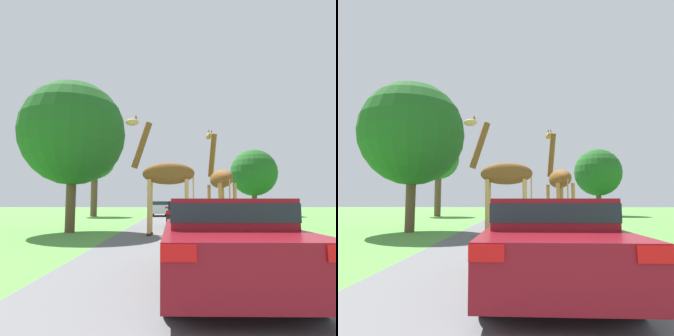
{
  "view_description": "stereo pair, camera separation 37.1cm",
  "coord_description": "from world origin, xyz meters",
  "views": [
    {
      "loc": [
        -1.09,
        0.12,
        1.32
      ],
      "look_at": [
        -1.28,
        12.32,
        2.72
      ],
      "focal_mm": 32.0,
      "sensor_mm": 36.0,
      "label": 1
    },
    {
      "loc": [
        -0.72,
        0.13,
        1.32
      ],
      "look_at": [
        -1.28,
        12.32,
        2.72
      ],
      "focal_mm": 32.0,
      "sensor_mm": 36.0,
      "label": 2
    }
  ],
  "objects": [
    {
      "name": "road",
      "position": [
        0.0,
        30.0,
        0.0
      ],
      "size": [
        6.84,
        120.0,
        0.0
      ],
      "color": "#5B5B5E",
      "rests_on": "ground"
    },
    {
      "name": "giraffe_near_road",
      "position": [
        -1.4,
        12.33,
        2.43
      ],
      "size": [
        2.9,
        0.79,
        4.99
      ],
      "rotation": [
        0.0,
        0.0,
        1.51
      ],
      "color": "tan",
      "rests_on": "ground"
    },
    {
      "name": "giraffe_companion",
      "position": [
        0.97,
        13.1,
        2.29
      ],
      "size": [
        1.14,
        2.73,
        4.83
      ],
      "rotation": [
        0.0,
        0.0,
        0.21
      ],
      "color": "#B77F3D",
      "rests_on": "ground"
    },
    {
      "name": "car_lead_maroon",
      "position": [
        -0.25,
        5.09,
        0.73
      ],
      "size": [
        1.91,
        4.15,
        1.37
      ],
      "color": "maroon",
      "rests_on": "ground"
    },
    {
      "name": "car_queue_right",
      "position": [
        -0.45,
        17.14,
        0.73
      ],
      "size": [
        1.94,
        4.25,
        1.38
      ],
      "color": "black",
      "rests_on": "ground"
    },
    {
      "name": "car_queue_left",
      "position": [
        -2.39,
        29.55,
        0.79
      ],
      "size": [
        1.95,
        4.04,
        1.49
      ],
      "color": "silver",
      "rests_on": "ground"
    },
    {
      "name": "car_far_ahead",
      "position": [
        2.27,
        25.61,
        0.75
      ],
      "size": [
        1.93,
        4.42,
        1.41
      ],
      "color": "#144C28",
      "rests_on": "ground"
    },
    {
      "name": "tree_centre_back",
      "position": [
        -8.54,
        28.46,
        5.41
      ],
      "size": [
        3.92,
        3.92,
        7.47
      ],
      "color": "brown",
      "rests_on": "ground"
    },
    {
      "name": "tree_right_cluster",
      "position": [
        7.17,
        30.52,
        4.3
      ],
      "size": [
        4.72,
        4.72,
        6.68
      ],
      "color": "brown",
      "rests_on": "ground"
    },
    {
      "name": "tree_far_right",
      "position": [
        -5.63,
        13.44,
        4.44
      ],
      "size": [
        4.74,
        4.74,
        6.83
      ],
      "color": "brown",
      "rests_on": "ground"
    }
  ]
}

